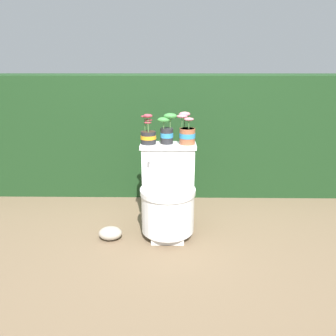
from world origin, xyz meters
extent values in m
plane|color=brown|center=(0.00, 0.00, 0.00)|extent=(12.00, 12.00, 0.00)
cube|color=#193819|center=(0.00, 1.24, 0.57)|extent=(3.86, 0.96, 1.14)
cube|color=silver|center=(0.01, 0.01, 0.03)|extent=(0.23, 0.29, 0.05)
cylinder|color=silver|center=(0.01, 0.01, 0.20)|extent=(0.39, 0.39, 0.29)
cylinder|color=silver|center=(0.01, 0.01, 0.36)|extent=(0.40, 0.40, 0.04)
cube|color=silver|center=(0.01, 0.23, 0.48)|extent=(0.40, 0.16, 0.31)
cube|color=silver|center=(0.01, 0.23, 0.64)|extent=(0.42, 0.19, 0.03)
cylinder|color=silver|center=(-0.13, 0.12, 0.57)|extent=(0.02, 0.05, 0.02)
cylinder|color=#262628|center=(-0.14, 0.22, 0.71)|extent=(0.11, 0.11, 0.09)
cylinder|color=orange|center=(-0.14, 0.22, 0.71)|extent=(0.12, 0.12, 0.03)
cylinder|color=#332319|center=(-0.14, 0.22, 0.75)|extent=(0.10, 0.10, 0.01)
cylinder|color=#4C753D|center=(-0.13, 0.21, 0.80)|extent=(0.01, 0.01, 0.08)
ellipsoid|color=#93333D|center=(-0.13, 0.21, 0.84)|extent=(0.06, 0.04, 0.02)
cylinder|color=#4C753D|center=(-0.14, 0.21, 0.79)|extent=(0.01, 0.01, 0.06)
ellipsoid|color=#93333D|center=(-0.14, 0.21, 0.82)|extent=(0.05, 0.04, 0.02)
cylinder|color=#4C753D|center=(-0.16, 0.22, 0.81)|extent=(0.01, 0.01, 0.11)
ellipsoid|color=#93333D|center=(-0.16, 0.22, 0.87)|extent=(0.06, 0.04, 0.02)
cylinder|color=#4C753D|center=(-0.14, 0.19, 0.81)|extent=(0.01, 0.01, 0.11)
ellipsoid|color=#93333D|center=(-0.14, 0.19, 0.88)|extent=(0.07, 0.05, 0.03)
cylinder|color=#262628|center=(0.00, 0.24, 0.72)|extent=(0.10, 0.10, 0.12)
cylinder|color=#2D84BC|center=(0.00, 0.24, 0.72)|extent=(0.10, 0.10, 0.04)
cylinder|color=#332319|center=(0.00, 0.24, 0.77)|extent=(0.09, 0.09, 0.01)
cylinder|color=#4C753D|center=(0.03, 0.22, 0.82)|extent=(0.01, 0.01, 0.08)
ellipsoid|color=#387F38|center=(0.03, 0.22, 0.87)|extent=(0.10, 0.07, 0.04)
cylinder|color=#4C753D|center=(-0.02, 0.21, 0.80)|extent=(0.01, 0.01, 0.05)
ellipsoid|color=#387F38|center=(-0.02, 0.21, 0.84)|extent=(0.09, 0.07, 0.04)
cylinder|color=#9E5638|center=(0.15, 0.22, 0.72)|extent=(0.12, 0.12, 0.12)
cylinder|color=#2D84BC|center=(0.15, 0.22, 0.72)|extent=(0.12, 0.12, 0.04)
cylinder|color=#332319|center=(0.15, 0.22, 0.77)|extent=(0.11, 0.11, 0.01)
cylinder|color=#4C753D|center=(0.11, 0.24, 0.82)|extent=(0.01, 0.01, 0.08)
ellipsoid|color=#B26B75|center=(0.11, 0.24, 0.87)|extent=(0.08, 0.06, 0.03)
cylinder|color=#4C753D|center=(0.13, 0.27, 0.82)|extent=(0.01, 0.01, 0.09)
ellipsoid|color=#B26B75|center=(0.13, 0.27, 0.88)|extent=(0.09, 0.06, 0.04)
cylinder|color=#4C753D|center=(0.16, 0.21, 0.81)|extent=(0.01, 0.01, 0.06)
ellipsoid|color=#B26B75|center=(0.16, 0.21, 0.85)|extent=(0.07, 0.05, 0.03)
ellipsoid|color=#9E9384|center=(-0.41, -0.05, 0.05)|extent=(0.17, 0.14, 0.09)
camera|label=1|loc=(0.05, -2.20, 1.22)|focal=35.00mm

